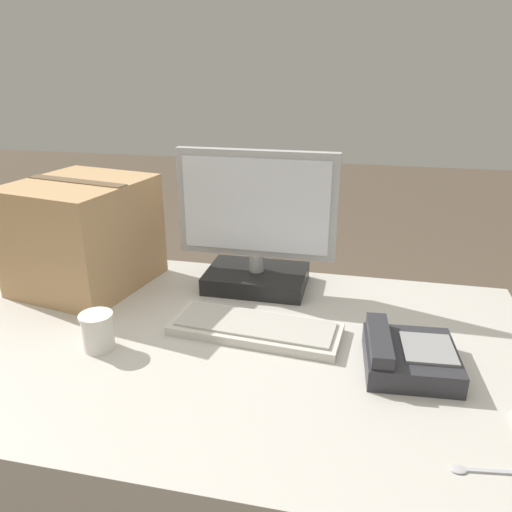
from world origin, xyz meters
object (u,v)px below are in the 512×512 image
desk_phone (407,356)px  spoon (483,471)px  keyboard (255,328)px  paper_cup_right (98,331)px  cardboard_box (84,234)px  monitor (256,235)px

desk_phone → spoon: desk_phone is taller
keyboard → paper_cup_right: paper_cup_right is taller
paper_cup_right → spoon: (0.80, -0.21, -0.04)m
paper_cup_right → spoon: bearing=-14.6°
cardboard_box → monitor: bearing=9.8°
desk_phone → cardboard_box: size_ratio=0.53×
desk_phone → spoon: (0.11, -0.28, -0.03)m
spoon → cardboard_box: cardboard_box is taller
keyboard → desk_phone: 0.36m
desk_phone → cardboard_box: 0.95m
keyboard → cardboard_box: cardboard_box is taller
monitor → desk_phone: monitor is taller
paper_cup_right → cardboard_box: size_ratio=0.22×
monitor → spoon: size_ratio=3.12×
spoon → monitor: bearing=-57.8°
paper_cup_right → cardboard_box: bearing=122.8°
desk_phone → paper_cup_right: size_ratio=2.41×
monitor → spoon: monitor is taller
monitor → keyboard: bearing=-78.2°
monitor → keyboard: (0.06, -0.26, -0.15)m
keyboard → desk_phone: desk_phone is taller
keyboard → desk_phone: bearing=-6.9°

